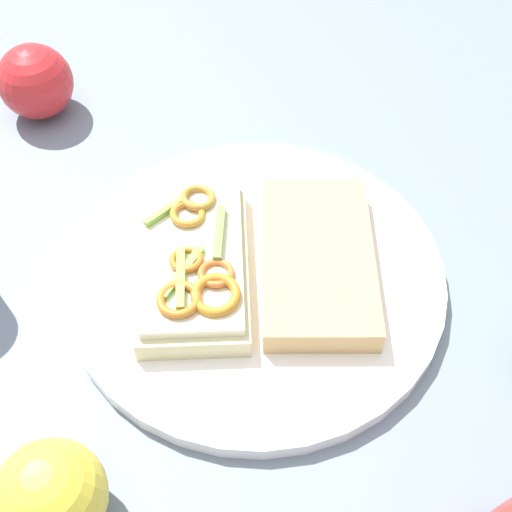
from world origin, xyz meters
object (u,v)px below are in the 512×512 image
Objects in this scene: apple_2 at (50,496)px; sandwich at (195,262)px; plate at (256,276)px; bread_slice_side at (317,260)px; apple_5 at (35,82)px.

sandwich is at bearing 144.48° from apple_2.
plate is 0.05m from bread_slice_side.
apple_2 is 0.43m from apple_5.
apple_2 reaches higher than bread_slice_side.
bread_slice_side is (0.02, 0.10, -0.00)m from sandwich.
apple_5 is at bearing -148.01° from plate.
bread_slice_side is 2.23× the size of apple_2.
sandwich reaches higher than plate.
sandwich is 0.21m from apple_2.
bread_slice_side is 0.27m from apple_2.
sandwich is at bearing 93.10° from bread_slice_side.
apple_5 is (-0.27, -0.17, 0.03)m from plate.
plate is at bearing 133.51° from apple_2.
apple_5 is (-0.28, -0.22, 0.01)m from bread_slice_side.
plate is 0.32m from apple_5.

